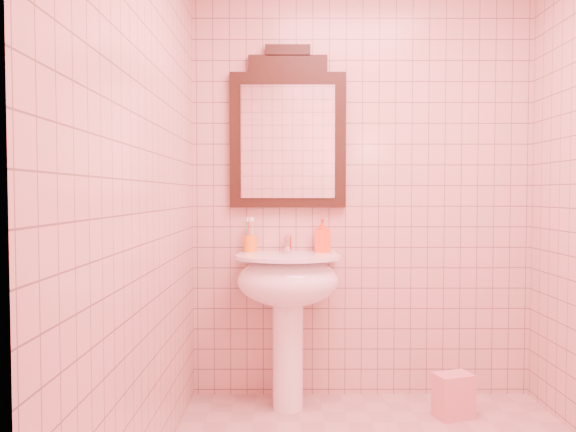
{
  "coord_description": "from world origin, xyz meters",
  "views": [
    {
      "loc": [
        -0.45,
        -2.22,
        1.2
      ],
      "look_at": [
        -0.44,
        0.55,
        1.09
      ],
      "focal_mm": 35.0,
      "sensor_mm": 36.0,
      "label": 1
    }
  ],
  "objects_px": {
    "mirror": "(288,133)",
    "soap_dispenser": "(322,235)",
    "pedestal_sink": "(288,291)",
    "toothbrush_cup": "(250,243)",
    "towel": "(453,396)"
  },
  "relations": [
    {
      "from": "mirror",
      "to": "soap_dispenser",
      "type": "bearing_deg",
      "value": -16.44
    },
    {
      "from": "mirror",
      "to": "soap_dispenser",
      "type": "relative_size",
      "value": 4.77
    },
    {
      "from": "pedestal_sink",
      "to": "toothbrush_cup",
      "type": "bearing_deg",
      "value": 143.71
    },
    {
      "from": "pedestal_sink",
      "to": "towel",
      "type": "distance_m",
      "value": 1.05
    },
    {
      "from": "soap_dispenser",
      "to": "towel",
      "type": "bearing_deg",
      "value": -19.24
    },
    {
      "from": "towel",
      "to": "soap_dispenser",
      "type": "bearing_deg",
      "value": 159.17
    },
    {
      "from": "toothbrush_cup",
      "to": "soap_dispenser",
      "type": "bearing_deg",
      "value": -2.48
    },
    {
      "from": "toothbrush_cup",
      "to": "towel",
      "type": "distance_m",
      "value": 1.39
    },
    {
      "from": "soap_dispenser",
      "to": "towel",
      "type": "xyz_separation_m",
      "value": [
        0.69,
        -0.26,
        -0.84
      ]
    },
    {
      "from": "soap_dispenser",
      "to": "pedestal_sink",
      "type": "bearing_deg",
      "value": -143.02
    },
    {
      "from": "mirror",
      "to": "toothbrush_cup",
      "type": "height_order",
      "value": "mirror"
    },
    {
      "from": "pedestal_sink",
      "to": "soap_dispenser",
      "type": "relative_size",
      "value": 4.38
    },
    {
      "from": "towel",
      "to": "toothbrush_cup",
      "type": "bearing_deg",
      "value": 165.8
    },
    {
      "from": "pedestal_sink",
      "to": "toothbrush_cup",
      "type": "xyz_separation_m",
      "value": [
        -0.22,
        0.16,
        0.25
      ]
    },
    {
      "from": "pedestal_sink",
      "to": "towel",
      "type": "height_order",
      "value": "pedestal_sink"
    }
  ]
}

